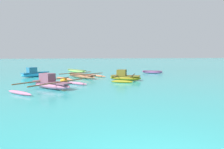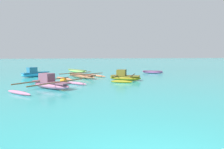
{
  "view_description": "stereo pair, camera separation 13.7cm",
  "coord_description": "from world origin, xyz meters",
  "px_view_note": "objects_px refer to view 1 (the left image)",
  "views": [
    {
      "loc": [
        -1.48,
        -2.59,
        2.14
      ],
      "look_at": [
        2.11,
        16.26,
        0.25
      ],
      "focal_mm": 32.0,
      "sensor_mm": 36.0,
      "label": 1
    },
    {
      "loc": [
        -1.34,
        -2.62,
        2.14
      ],
      "look_at": [
        2.11,
        16.26,
        0.25
      ],
      "focal_mm": 32.0,
      "sensor_mm": 36.0,
      "label": 2
    }
  ],
  "objects_px": {
    "moored_boat_1": "(81,76)",
    "mooring_buoy_0": "(64,81)",
    "moored_boat_3": "(125,77)",
    "moored_boat_4": "(35,73)",
    "moored_boat_2": "(51,84)",
    "moored_boat_5": "(76,71)",
    "moored_boat_0": "(152,72)"
  },
  "relations": [
    {
      "from": "moored_boat_2",
      "to": "moored_boat_4",
      "type": "distance_m",
      "value": 7.88
    },
    {
      "from": "moored_boat_1",
      "to": "moored_boat_5",
      "type": "distance_m",
      "value": 6.22
    },
    {
      "from": "moored_boat_3",
      "to": "mooring_buoy_0",
      "type": "bearing_deg",
      "value": -141.72
    },
    {
      "from": "moored_boat_1",
      "to": "moored_boat_2",
      "type": "height_order",
      "value": "moored_boat_2"
    },
    {
      "from": "moored_boat_0",
      "to": "mooring_buoy_0",
      "type": "height_order",
      "value": "mooring_buoy_0"
    },
    {
      "from": "moored_boat_4",
      "to": "moored_boat_5",
      "type": "bearing_deg",
      "value": 4.99
    },
    {
      "from": "moored_boat_0",
      "to": "moored_boat_4",
      "type": "relative_size",
      "value": 0.9
    },
    {
      "from": "moored_boat_2",
      "to": "moored_boat_3",
      "type": "height_order",
      "value": "moored_boat_2"
    },
    {
      "from": "mooring_buoy_0",
      "to": "moored_boat_1",
      "type": "bearing_deg",
      "value": 68.6
    },
    {
      "from": "moored_boat_5",
      "to": "mooring_buoy_0",
      "type": "relative_size",
      "value": 7.06
    },
    {
      "from": "moored_boat_1",
      "to": "moored_boat_4",
      "type": "height_order",
      "value": "moored_boat_4"
    },
    {
      "from": "moored_boat_3",
      "to": "moored_boat_4",
      "type": "height_order",
      "value": "moored_boat_4"
    },
    {
      "from": "moored_boat_5",
      "to": "moored_boat_3",
      "type": "bearing_deg",
      "value": -7.39
    },
    {
      "from": "moored_boat_3",
      "to": "moored_boat_5",
      "type": "height_order",
      "value": "moored_boat_3"
    },
    {
      "from": "moored_boat_0",
      "to": "moored_boat_2",
      "type": "xyz_separation_m",
      "value": [
        -10.41,
        -8.88,
        0.14
      ]
    },
    {
      "from": "moored_boat_1",
      "to": "moored_boat_3",
      "type": "bearing_deg",
      "value": 22.12
    },
    {
      "from": "moored_boat_0",
      "to": "moored_boat_4",
      "type": "xyz_separation_m",
      "value": [
        -12.75,
        -1.35,
        0.16
      ]
    },
    {
      "from": "moored_boat_2",
      "to": "mooring_buoy_0",
      "type": "bearing_deg",
      "value": 113.91
    },
    {
      "from": "moored_boat_2",
      "to": "mooring_buoy_0",
      "type": "height_order",
      "value": "moored_boat_2"
    },
    {
      "from": "moored_boat_2",
      "to": "moored_boat_3",
      "type": "relative_size",
      "value": 1.36
    },
    {
      "from": "moored_boat_1",
      "to": "mooring_buoy_0",
      "type": "height_order",
      "value": "mooring_buoy_0"
    },
    {
      "from": "moored_boat_4",
      "to": "mooring_buoy_0",
      "type": "distance_m",
      "value": 6.34
    },
    {
      "from": "moored_boat_0",
      "to": "moored_boat_3",
      "type": "relative_size",
      "value": 0.69
    },
    {
      "from": "moored_boat_4",
      "to": "moored_boat_0",
      "type": "bearing_deg",
      "value": -35.05
    },
    {
      "from": "moored_boat_3",
      "to": "moored_boat_5",
      "type": "xyz_separation_m",
      "value": [
        -3.89,
        8.65,
        -0.1
      ]
    },
    {
      "from": "mooring_buoy_0",
      "to": "moored_boat_5",
      "type": "bearing_deg",
      "value": 83.98
    },
    {
      "from": "mooring_buoy_0",
      "to": "moored_boat_3",
      "type": "bearing_deg",
      "value": 13.04
    },
    {
      "from": "moored_boat_5",
      "to": "moored_boat_1",
      "type": "bearing_deg",
      "value": -28.15
    },
    {
      "from": "moored_boat_4",
      "to": "moored_boat_5",
      "type": "relative_size",
      "value": 0.74
    },
    {
      "from": "moored_boat_1",
      "to": "moored_boat_4",
      "type": "distance_m",
      "value": 4.87
    },
    {
      "from": "moored_boat_3",
      "to": "mooring_buoy_0",
      "type": "distance_m",
      "value": 5.05
    },
    {
      "from": "moored_boat_3",
      "to": "mooring_buoy_0",
      "type": "xyz_separation_m",
      "value": [
        -4.92,
        -1.14,
        -0.05
      ]
    }
  ]
}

